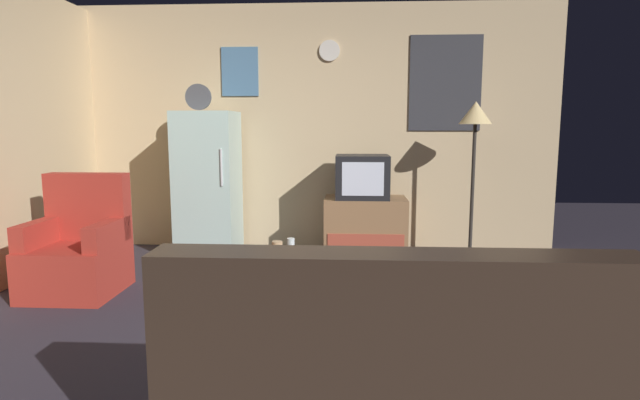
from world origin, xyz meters
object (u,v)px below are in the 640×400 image
object	(u,v)px
mug_ceramic_white	(300,256)
book_stack	(424,255)
tv_stand	(365,227)
mug_ceramic_tan	(277,247)
crt_tv	(362,177)
coffee_table	(280,286)
standing_lamp	(475,125)
fridge	(208,184)
couch	(388,386)
armchair	(79,251)
wine_glass	(291,249)

from	to	relation	value
mug_ceramic_white	book_stack	size ratio (longest dim) A/B	0.41
tv_stand	mug_ceramic_tan	distance (m)	1.81
crt_tv	coffee_table	bearing A→B (deg)	-109.42
standing_lamp	fridge	bearing A→B (deg)	177.86
standing_lamp	crt_tv	bearing A→B (deg)	174.24
fridge	couch	distance (m)	3.72
fridge	standing_lamp	bearing A→B (deg)	-2.14
couch	book_stack	world-z (taller)	couch
mug_ceramic_white	couch	xyz separation A→B (m)	(0.49, -1.41, -0.17)
couch	mug_ceramic_white	bearing A→B (deg)	109.14
coffee_table	book_stack	xyz separation A→B (m)	(1.25, 1.65, -0.17)
fridge	book_stack	distance (m)	2.35
fridge	mug_ceramic_tan	size ratio (longest dim) A/B	19.67
couch	tv_stand	bearing A→B (deg)	89.81
crt_tv	couch	bearing A→B (deg)	-89.57
mug_ceramic_white	armchair	xyz separation A→B (m)	(-1.87, 0.61, -0.14)
mug_ceramic_tan	couch	xyz separation A→B (m)	(0.68, -1.65, -0.17)
mug_ceramic_tan	fridge	bearing A→B (deg)	119.95
standing_lamp	armchair	bearing A→B (deg)	-160.92
crt_tv	book_stack	xyz separation A→B (m)	(0.63, -0.11, -0.79)
tv_stand	mug_ceramic_tan	world-z (taller)	tv_stand
crt_tv	coffee_table	xyz separation A→B (m)	(-0.62, -1.76, -0.62)
wine_glass	fridge	bearing A→B (deg)	120.51
fridge	standing_lamp	world-z (taller)	fridge
coffee_table	mug_ceramic_tan	size ratio (longest dim) A/B	8.00
standing_lamp	wine_glass	xyz separation A→B (m)	(-1.63, -1.72, -0.85)
fridge	tv_stand	bearing A→B (deg)	0.37
mug_ceramic_tan	wine_glass	bearing A→B (deg)	-54.13
wine_glass	mug_ceramic_tan	bearing A→B (deg)	125.87
tv_stand	crt_tv	world-z (taller)	crt_tv
tv_stand	wine_glass	distance (m)	1.93
tv_stand	wine_glass	xyz separation A→B (m)	(-0.57, -1.83, 0.20)
mug_ceramic_tan	book_stack	distance (m)	2.06
coffee_table	armchair	distance (m)	1.78
tv_stand	mug_ceramic_white	distance (m)	1.98
wine_glass	armchair	bearing A→B (deg)	163.56
coffee_table	mug_ceramic_white	xyz separation A→B (m)	(0.15, -0.15, 0.26)
fridge	coffee_table	bearing A→B (deg)	-60.55
coffee_table	mug_ceramic_white	size ratio (longest dim) A/B	8.00
mug_ceramic_tan	standing_lamp	bearing A→B (deg)	41.74
crt_tv	armchair	xyz separation A→B (m)	(-2.34, -1.30, -0.50)
coffee_table	mug_ceramic_tan	xyz separation A→B (m)	(-0.03, 0.09, 0.26)
standing_lamp	couch	bearing A→B (deg)	-108.42
wine_glass	couch	size ratio (longest dim) A/B	0.09
fridge	tv_stand	size ratio (longest dim) A/B	2.11
crt_tv	couch	distance (m)	3.36
crt_tv	wine_glass	size ratio (longest dim) A/B	3.60
armchair	book_stack	world-z (taller)	armchair
crt_tv	couch	size ratio (longest dim) A/B	0.32
tv_stand	mug_ceramic_tan	size ratio (longest dim) A/B	9.33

